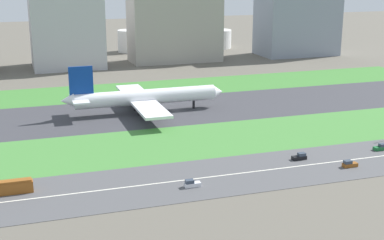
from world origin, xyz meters
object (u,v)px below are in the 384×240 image
(hangar_building, at_px, (66,27))
(office_tower, at_px, (175,29))
(cargo_warehouse, at_px, (298,13))
(bus_0, at_px, (9,187))
(car_5, at_px, (192,184))
(car_1, at_px, (349,164))
(car_4, at_px, (381,147))
(fuel_tank_centre, at_px, (171,41))
(car_0, at_px, (300,157))
(airliner, at_px, (142,97))
(fuel_tank_east, at_px, (215,39))
(fuel_tank_west, at_px, (131,41))

(hangar_building, bearing_deg, office_tower, 0.00)
(office_tower, relative_size, cargo_warehouse, 1.00)
(bus_0, relative_size, car_5, 2.64)
(car_1, xyz_separation_m, car_4, (18.11, 10.00, 0.00))
(car_5, relative_size, fuel_tank_centre, 0.18)
(car_4, bearing_deg, cargo_warehouse, 69.47)
(car_0, xyz_separation_m, cargo_warehouse, (96.78, 182.00, 26.02))
(airliner, height_order, car_5, airliner)
(office_tower, distance_m, fuel_tank_east, 63.54)
(fuel_tank_east, bearing_deg, car_5, -111.74)
(car_5, height_order, cargo_warehouse, cargo_warehouse)
(car_1, bearing_deg, cargo_warehouse, -114.19)
(car_1, height_order, office_tower, office_tower)
(car_1, xyz_separation_m, fuel_tank_west, (-13.92, 237.00, 6.37))
(car_4, distance_m, office_tower, 183.50)
(car_4, xyz_separation_m, fuel_tank_west, (-32.03, 227.00, 6.37))
(car_5, xyz_separation_m, hangar_building, (-12.24, 192.00, 21.48))
(bus_0, distance_m, fuel_tank_west, 240.49)
(fuel_tank_west, bearing_deg, fuel_tank_east, 0.00)
(airliner, relative_size, cargo_warehouse, 1.21)
(fuel_tank_east, bearing_deg, car_1, -101.15)
(car_1, distance_m, car_4, 20.69)
(bus_0, distance_m, cargo_warehouse, 256.78)
(airliner, relative_size, car_0, 14.77)
(bus_0, xyz_separation_m, office_tower, (96.97, 182.00, 17.65))
(airliner, distance_m, car_5, 78.34)
(airliner, relative_size, fuel_tank_east, 2.87)
(fuel_tank_west, bearing_deg, fuel_tank_centre, 0.00)
(hangar_building, bearing_deg, fuel_tank_centre, 31.17)
(fuel_tank_east, bearing_deg, car_4, -97.18)
(airliner, xyz_separation_m, car_5, (-4.93, -78.00, -5.31))
(car_5, bearing_deg, fuel_tank_west, -98.13)
(car_5, distance_m, fuel_tank_centre, 245.08)
(car_1, relative_size, fuel_tank_west, 0.25)
(car_0, bearing_deg, fuel_tank_centre, 83.75)
(car_0, height_order, office_tower, office_tower)
(airliner, xyz_separation_m, cargo_warehouse, (129.13, 114.00, 20.71))
(hangar_building, relative_size, office_tower, 0.83)
(fuel_tank_centre, xyz_separation_m, fuel_tank_east, (32.36, 0.00, -0.07))
(car_1, relative_size, car_0, 1.00)
(airliner, bearing_deg, hangar_building, 98.56)
(car_5, xyz_separation_m, fuel_tank_west, (33.87, 237.00, 6.37))
(fuel_tank_west, relative_size, fuel_tank_east, 0.77)
(bus_0, relative_size, fuel_tank_east, 0.51)
(car_1, distance_m, hangar_building, 202.31)
(hangar_building, height_order, fuel_tank_west, hangar_building)
(fuel_tank_centre, bearing_deg, airliner, -109.79)
(car_4, bearing_deg, bus_0, -180.00)
(airliner, relative_size, fuel_tank_centre, 2.63)
(car_4, bearing_deg, hangar_building, 113.24)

